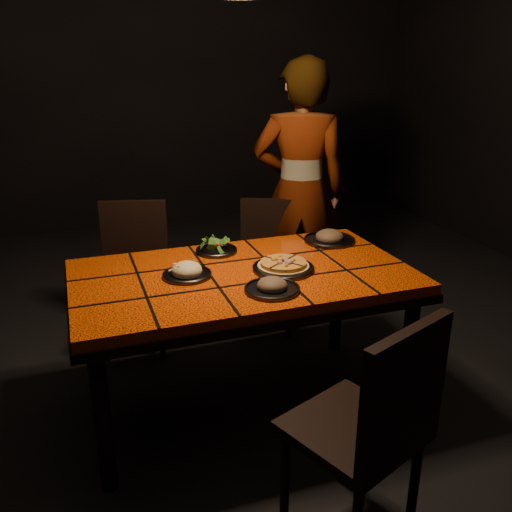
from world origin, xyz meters
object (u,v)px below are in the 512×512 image
object	(u,v)px
chair_near	(374,422)
plate_pizza	(283,266)
dining_table	(243,287)
diner	(300,192)
plate_pasta	(187,272)
chair_far_left	(135,266)
chair_far_right	(268,255)

from	to	relation	value
chair_near	plate_pizza	distance (m)	0.95
dining_table	diner	size ratio (longest dim) A/B	0.93
plate_pasta	diner	bearing A→B (deg)	43.68
chair_far_left	diner	distance (m)	1.20
chair_far_left	plate_pizza	distance (m)	1.13
chair_far_left	diner	bearing A→B (deg)	19.65
diner	dining_table	bearing A→B (deg)	74.33
chair_near	diner	xyz separation A→B (m)	(0.56, 1.94, 0.33)
chair_near	chair_far_left	world-z (taller)	chair_near
chair_far_right	diner	distance (m)	0.48
diner	plate_pizza	distance (m)	1.15
chair_near	plate_pasta	xyz separation A→B (m)	(-0.42, 0.99, 0.24)
chair_near	plate_pizza	xyz separation A→B (m)	(0.03, 0.92, 0.23)
chair_far_right	plate_pasta	world-z (taller)	chair_far_right
dining_table	diner	xyz separation A→B (m)	(0.72, 0.97, 0.20)
plate_pasta	chair_near	bearing A→B (deg)	-66.89
plate_pizza	plate_pasta	distance (m)	0.46
plate_pizza	chair_far_right	bearing A→B (deg)	73.78
chair_far_right	diner	xyz separation A→B (m)	(0.26, 0.10, 0.39)
plate_pizza	plate_pasta	size ratio (longest dim) A/B	1.50
dining_table	chair_near	size ratio (longest dim) A/B	1.73
chair_far_left	plate_pizza	world-z (taller)	chair_far_left
dining_table	chair_far_right	bearing A→B (deg)	62.32
dining_table	chair_far_right	world-z (taller)	chair_far_right
chair_near	plate_pizza	world-z (taller)	chair_near
chair_far_left	plate_pasta	xyz separation A→B (m)	(0.15, -0.85, 0.26)
chair_near	diner	distance (m)	2.05
chair_far_left	chair_far_right	world-z (taller)	chair_far_left
dining_table	chair_far_left	world-z (taller)	chair_far_left
dining_table	diner	distance (m)	1.23
plate_pizza	plate_pasta	bearing A→B (deg)	170.87
dining_table	chair_near	world-z (taller)	chair_near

